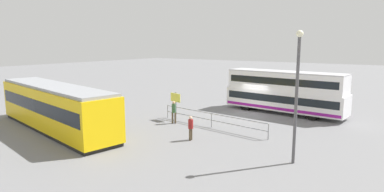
% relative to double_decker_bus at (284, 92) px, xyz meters
% --- Properties ---
extents(ground_plane, '(160.00, 160.00, 0.00)m').
position_rel_double_decker_bus_xyz_m(ground_plane, '(2.40, 1.82, -1.92)').
color(ground_plane, slate).
extents(double_decker_bus, '(10.77, 3.39, 3.76)m').
position_rel_double_decker_bus_xyz_m(double_decker_bus, '(0.00, 0.00, 0.00)').
color(double_decker_bus, white).
rests_on(double_decker_bus, ground).
extents(tram_yellow, '(14.13, 5.12, 3.25)m').
position_rel_double_decker_bus_xyz_m(tram_yellow, '(11.73, 14.83, -0.23)').
color(tram_yellow, '#E5B70C').
rests_on(tram_yellow, ground).
extents(pedestrian_near_railing, '(0.44, 0.44, 1.77)m').
position_rel_double_decker_bus_xyz_m(pedestrian_near_railing, '(5.79, 8.54, -0.90)').
color(pedestrian_near_railing, '#4C3F2D').
rests_on(pedestrian_near_railing, ground).
extents(pedestrian_crossing, '(0.38, 0.38, 1.58)m').
position_rel_double_decker_bus_xyz_m(pedestrian_crossing, '(2.18, 11.43, -1.02)').
color(pedestrian_crossing, '#4C3F2D').
rests_on(pedestrian_crossing, ground).
extents(pedestrian_railing, '(9.40, 1.27, 1.08)m').
position_rel_double_decker_bus_xyz_m(pedestrian_railing, '(2.76, 7.88, -1.18)').
color(pedestrian_railing, gray).
rests_on(pedestrian_railing, ground).
extents(info_sign, '(1.19, 0.38, 2.29)m').
position_rel_double_decker_bus_xyz_m(info_sign, '(6.44, 7.45, -0.33)').
color(info_sign, slate).
rests_on(info_sign, ground).
extents(street_lamp, '(0.36, 0.36, 6.83)m').
position_rel_double_decker_bus_xyz_m(street_lamp, '(-4.53, 11.70, 2.07)').
color(street_lamp, '#4C4C51').
rests_on(street_lamp, ground).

